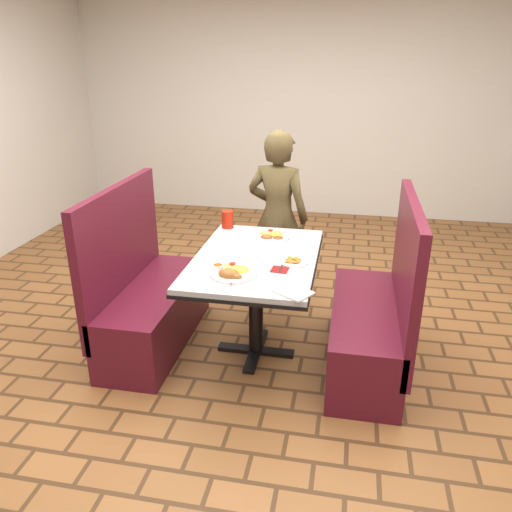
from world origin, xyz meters
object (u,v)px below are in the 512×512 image
diner_person (278,217)px  booth_bench_right (373,323)px  far_dinner_plate (272,235)px  plantain_plate (294,261)px  near_dinner_plate (232,270)px  dining_table (256,269)px  red_tumbler (228,219)px  booth_bench_left (148,302)px

diner_person → booth_bench_right: bearing=141.9°
far_dinner_plate → plantain_plate: 0.49m
far_dinner_plate → near_dinner_plate: bearing=-100.7°
dining_table → booth_bench_right: 0.86m
dining_table → red_tumbler: (-0.33, 0.53, 0.16)m
dining_table → diner_person: size_ratio=0.84×
diner_person → red_tumbler: (-0.33, -0.42, 0.09)m
near_dinner_plate → red_tumbler: red_tumbler is taller
booth_bench_left → red_tumbler: 0.86m
dining_table → plantain_plate: 0.29m
near_dinner_plate → far_dinner_plate: near_dinner_plate is taller
red_tumbler → plantain_plate: bearing=-45.5°
dining_table → diner_person: diner_person is taller
booth_bench_right → red_tumbler: size_ratio=9.02×
diner_person → plantain_plate: diner_person is taller
far_dinner_plate → plantain_plate: far_dinner_plate is taller
booth_bench_right → plantain_plate: bearing=-172.7°
booth_bench_left → booth_bench_right: bearing=0.0°
far_dinner_plate → red_tumbler: (-0.37, 0.16, 0.04)m
dining_table → far_dinner_plate: (0.05, 0.37, 0.12)m
booth_bench_left → far_dinner_plate: size_ratio=4.61×
dining_table → red_tumbler: 0.65m
diner_person → far_dinner_plate: (0.04, -0.58, 0.05)m
booth_bench_left → diner_person: size_ratio=0.83×
booth_bench_left → booth_bench_right: size_ratio=1.00×
booth_bench_right → far_dinner_plate: 0.95m
plantain_plate → near_dinner_plate: bearing=-143.8°
booth_bench_left → far_dinner_plate: bearing=23.8°
dining_table → booth_bench_right: bearing=0.0°
booth_bench_right → near_dinner_plate: size_ratio=4.13×
booth_bench_left → far_dinner_plate: 1.02m
dining_table → near_dinner_plate: 0.36m
booth_bench_left → near_dinner_plate: (0.71, -0.32, 0.45)m
far_dinner_plate → dining_table: bearing=-96.9°
diner_person → red_tumbler: 0.54m
booth_bench_left → diner_person: 1.30m
booth_bench_right → diner_person: 1.30m
near_dinner_plate → plantain_plate: size_ratio=1.60×
diner_person → near_dinner_plate: size_ratio=4.99×
booth_bench_left → diner_person: (0.80, 0.95, 0.40)m
far_dinner_plate → plantain_plate: size_ratio=1.43×
diner_person → booth_bench_left: bearing=61.8°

